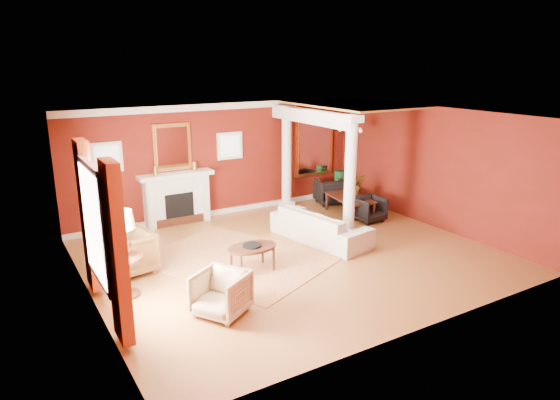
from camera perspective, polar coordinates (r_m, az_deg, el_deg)
ground at (r=10.51m, az=1.47°, el=-6.36°), size 8.00×8.00×0.00m
room_shell at (r=9.92m, az=1.55°, el=4.50°), size 8.04×7.04×2.92m
fireplace at (r=12.61m, az=-11.69°, el=0.21°), size 1.85×0.42×1.29m
overmantel_mirror at (r=12.47m, az=-12.22°, el=5.92°), size 0.95×0.07×1.15m
flank_window_left at (r=12.10m, az=-19.17°, el=4.62°), size 0.70×0.07×0.70m
flank_window_right at (r=13.07m, az=-5.76°, el=6.19°), size 0.70×0.07×0.70m
left_window at (r=8.12m, az=-19.90°, el=-3.38°), size 0.21×2.55×2.60m
column_front at (r=11.26m, az=8.02°, el=2.63°), size 0.36×0.36×2.80m
column_back at (r=13.42m, az=0.76°, el=4.90°), size 0.36×0.36×2.80m
header_beam at (r=12.33m, az=3.51°, el=9.51°), size 0.30×3.20×0.32m
amber_ceiling at (r=12.87m, az=8.22°, el=10.77°), size 2.30×3.40×0.04m
dining_mirror at (r=14.42m, az=3.89°, el=6.12°), size 1.30×0.07×1.70m
chandelier at (r=13.01m, az=8.14°, el=8.06°), size 0.60×0.62×0.75m
crown_trim at (r=12.84m, az=-6.90°, el=10.57°), size 8.00×0.08×0.16m
base_trim at (r=13.36m, az=-6.51°, el=-1.29°), size 8.00×0.08×0.12m
rug at (r=10.33m, az=-5.06°, el=-6.78°), size 3.86×4.31×0.01m
sofa at (r=11.23m, az=4.67°, el=-2.37°), size 1.13×2.50×0.94m
armchair_leopard at (r=9.95m, az=-17.02°, el=-5.58°), size 0.96×1.00×0.91m
armchair_stripe at (r=8.12m, az=-6.79°, el=-10.37°), size 1.02×1.03×0.79m
coffee_table at (r=9.64m, az=-3.20°, el=-5.55°), size 1.00×1.00×0.50m
coffee_book at (r=9.58m, az=-3.45°, el=-4.67°), size 0.17×0.04×0.23m
side_table at (r=8.83m, az=-17.55°, el=-4.27°), size 0.62×0.62×1.54m
dining_table at (r=13.14m, az=8.06°, el=-0.07°), size 0.76×1.53×0.81m
dining_chair_near at (r=12.78m, az=10.15°, el=-0.89°), size 0.70×0.66×0.70m
dining_chair_far at (r=14.19m, az=5.72°, el=1.13°), size 0.92×0.89×0.78m
green_urn at (r=14.64m, az=6.80°, el=1.36°), size 0.36×0.36×0.87m
potted_plant at (r=12.93m, az=8.47°, el=2.65°), size 0.77×0.80×0.49m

